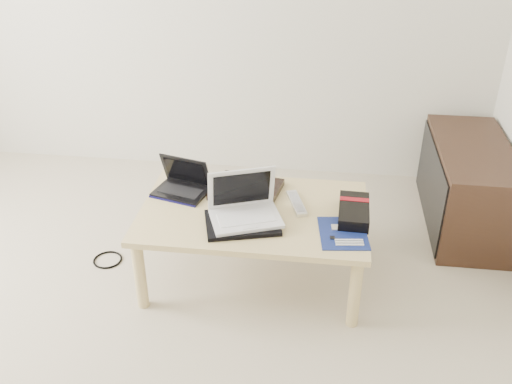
# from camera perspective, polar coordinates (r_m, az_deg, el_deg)

# --- Properties ---
(ground) EXTENTS (4.00, 4.00, 0.00)m
(ground) POSITION_cam_1_polar(r_m,az_deg,el_deg) (2.59, -17.33, -17.74)
(ground) COLOR beige
(ground) RESTS_ON ground
(coffee_table) EXTENTS (1.10, 0.70, 0.40)m
(coffee_table) POSITION_cam_1_polar(r_m,az_deg,el_deg) (2.80, -0.24, -2.64)
(coffee_table) COLOR tan
(coffee_table) RESTS_ON ground
(media_cabinet) EXTENTS (0.41, 0.90, 0.50)m
(media_cabinet) POSITION_cam_1_polar(r_m,az_deg,el_deg) (3.49, 20.22, 0.57)
(media_cabinet) COLOR #3B2618
(media_cabinet) RESTS_ON ground
(book) EXTENTS (0.37, 0.33, 0.03)m
(book) POSITION_cam_1_polar(r_m,az_deg,el_deg) (2.91, -0.96, 0.26)
(book) COLOR black
(book) RESTS_ON coffee_table
(netbook) EXTENTS (0.30, 0.25, 0.19)m
(netbook) POSITION_cam_1_polar(r_m,az_deg,el_deg) (2.93, -7.38, 0.69)
(netbook) COLOR black
(netbook) RESTS_ON coffee_table
(tablet) EXTENTS (0.30, 0.26, 0.01)m
(tablet) POSITION_cam_1_polar(r_m,az_deg,el_deg) (2.74, -1.16, -2.05)
(tablet) COLOR black
(tablet) RESTS_ON coffee_table
(remote) EXTENTS (0.12, 0.23, 0.02)m
(remote) POSITION_cam_1_polar(r_m,az_deg,el_deg) (2.81, 4.08, -1.11)
(remote) COLOR silver
(remote) RESTS_ON coffee_table
(neoprene_sleeve) EXTENTS (0.39, 0.33, 0.02)m
(neoprene_sleeve) POSITION_cam_1_polar(r_m,az_deg,el_deg) (2.66, -1.38, -3.10)
(neoprene_sleeve) COLOR black
(neoprene_sleeve) RESTS_ON coffee_table
(white_laptop) EXTENTS (0.38, 0.32, 0.23)m
(white_laptop) POSITION_cam_1_polar(r_m,az_deg,el_deg) (2.66, -1.17, -1.61)
(white_laptop) COLOR silver
(white_laptop) RESTS_ON neoprene_sleeve
(motherboard) EXTENTS (0.24, 0.29, 0.01)m
(motherboard) POSITION_cam_1_polar(r_m,az_deg,el_deg) (2.63, 8.73, -4.07)
(motherboard) COLOR #0C144F
(motherboard) RESTS_ON coffee_table
(gpu_box) EXTENTS (0.15, 0.29, 0.06)m
(gpu_box) POSITION_cam_1_polar(r_m,az_deg,el_deg) (2.74, 9.75, -1.92)
(gpu_box) COLOR black
(gpu_box) RESTS_ON coffee_table
(cable_coil) EXTENTS (0.12, 0.12, 0.01)m
(cable_coil) POSITION_cam_1_polar(r_m,az_deg,el_deg) (2.75, -2.07, -1.91)
(cable_coil) COLOR black
(cable_coil) RESTS_ON coffee_table
(floor_cable_coil) EXTENTS (0.16, 0.16, 0.01)m
(floor_cable_coil) POSITION_cam_1_polar(r_m,az_deg,el_deg) (3.20, -14.61, -6.58)
(floor_cable_coil) COLOR black
(floor_cable_coil) RESTS_ON ground
(floor_cable_trail) EXTENTS (0.15, 0.28, 0.01)m
(floor_cable_trail) POSITION_cam_1_polar(r_m,az_deg,el_deg) (3.22, -12.22, -6.06)
(floor_cable_trail) COLOR black
(floor_cable_trail) RESTS_ON ground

